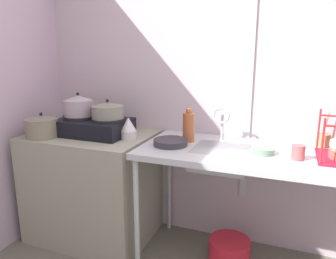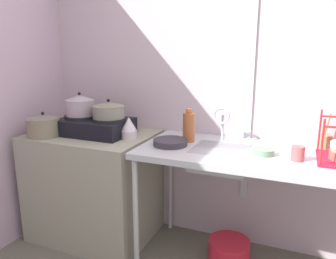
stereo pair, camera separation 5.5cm
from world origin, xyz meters
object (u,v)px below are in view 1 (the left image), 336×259
Objects in this scene: pot_on_left_burner at (78,106)px; small_bowl_on_drainboard at (263,151)px; utensil_jar at (323,140)px; pot_beside_stove at (42,126)px; pot_on_right_burner at (108,110)px; cup_by_rack at (298,152)px; faucet at (221,118)px; bucket_on_floor at (229,252)px; bottle_by_sink at (189,127)px; frying_pan at (171,142)px; sink_basin at (221,158)px; stove at (94,126)px; percolator at (129,128)px.

pot_on_left_burner is 1.39m from small_bowl_on_drainboard.
pot_beside_stove is at bearing -166.11° from utensil_jar.
pot_on_right_burner is at bearing 0.00° from pot_on_left_burner.
cup_by_rack is at bearing -12.34° from small_bowl_on_drainboard.
faucet is 1.86× the size of small_bowl_on_drainboard.
bucket_on_floor is at bearing -51.40° from faucet.
pot_on_left_burner is 0.87m from bottle_by_sink.
frying_pan is at bearing -176.82° from small_bowl_on_drainboard.
frying_pan is 1.01× the size of utensil_jar.
sink_basin is 0.31m from bottle_by_sink.
small_bowl_on_drainboard is 0.57× the size of bottle_by_sink.
small_bowl_on_drainboard is 0.54m from bottle_by_sink.
pot_on_left_burner is at bearing 180.00° from stove.
sink_basin is (0.98, -0.01, -0.13)m from stove.
pot_on_left_burner reaches higher than stove.
faucet is at bearing 9.05° from stove.
bucket_on_floor is (0.09, 0.00, -0.68)m from sink_basin.
pot_on_left_burner is 1.58m from cup_by_rack.
pot_on_right_burner is at bearing 179.39° from sink_basin.
pot_on_left_burner is at bearing -175.12° from bottle_by_sink.
bottle_by_sink is (-0.21, -0.08, -0.06)m from faucet.
percolator is 0.69m from sink_basin.
sink_basin is 0.28m from faucet.
frying_pan is at bearing -120.93° from bottle_by_sink.
pot_on_right_burner is 1.33m from cup_by_rack.
utensil_jar is 1.00m from bucket_on_floor.
pot_on_left_burner is 0.30m from pot_beside_stove.
faucet reaches higher than cup_by_rack.
faucet is at bearing 155.99° from cup_by_rack.
cup_by_rack reaches higher than frying_pan.
pot_on_right_burner is at bearing 24.10° from pot_beside_stove.
pot_on_right_burner is at bearing 0.00° from stove.
cup_by_rack is (0.46, -0.06, 0.11)m from sink_basin.
pot_on_right_burner reaches higher than pot_beside_stove.
cup_by_rack is at bearing -10.35° from bucket_on_floor.
bottle_by_sink is (1.04, 0.27, 0.02)m from pot_beside_stove.
pot_beside_stove is at bearing -163.46° from percolator.
small_bowl_on_drainboard is (1.56, 0.17, -0.06)m from pot_beside_stove.
small_bowl_on_drainboard is (0.31, -0.18, -0.15)m from faucet.
pot_beside_stove is 1.06× the size of frying_pan.
faucet is (0.94, 0.15, 0.10)m from stove.
pot_on_right_burner reaches higher than faucet.
faucet is at bearing 7.98° from pot_on_left_burner.
faucet is 0.87× the size of bucket_on_floor.
pot_on_right_burner reaches higher than frying_pan.
faucet is 0.38m from small_bowl_on_drainboard.
bottle_by_sink is (0.08, 0.14, 0.08)m from frying_pan.
pot_on_right_burner is at bearing 178.44° from small_bowl_on_drainboard.
small_bowl_on_drainboard is at bearing 167.66° from cup_by_rack.
pot_beside_stove reaches higher than sink_basin.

